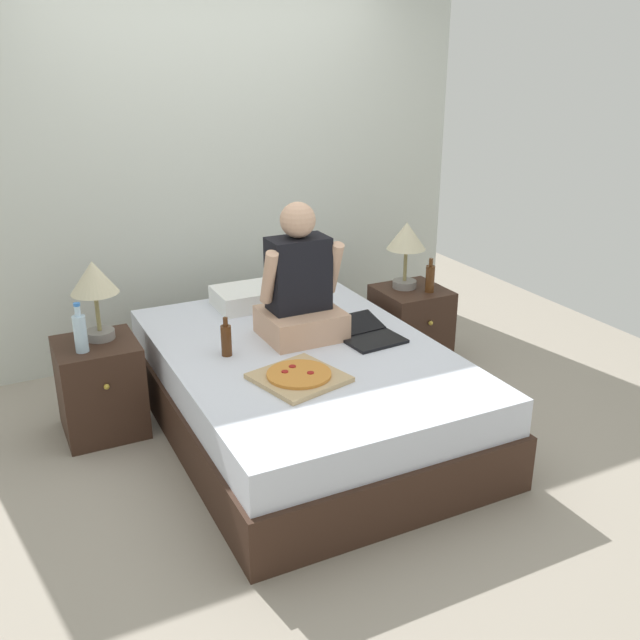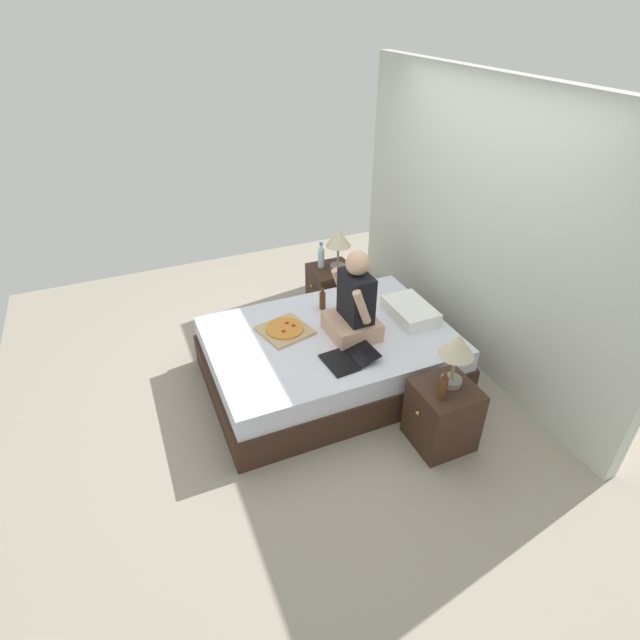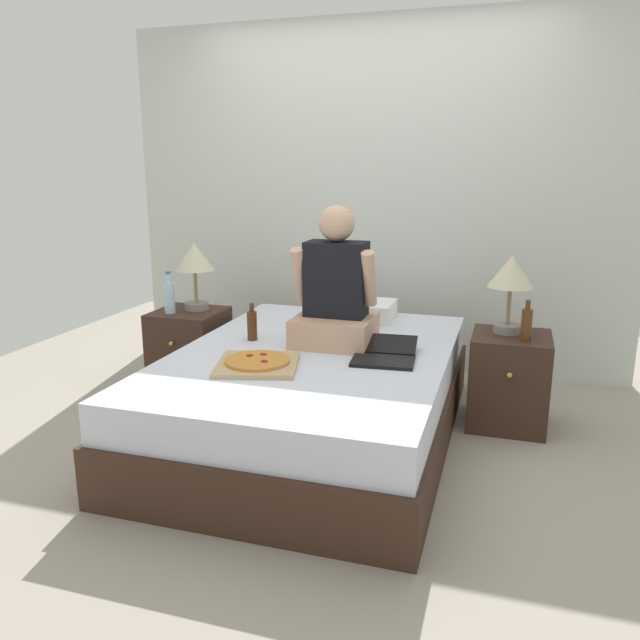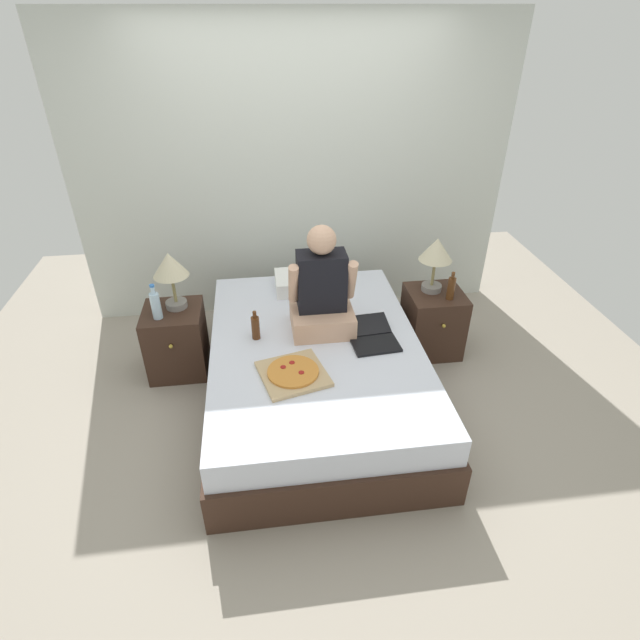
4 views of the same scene
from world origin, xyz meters
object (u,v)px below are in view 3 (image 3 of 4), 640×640
Objects in this scene: water_bottle at (169,296)px; pizza_box at (257,363)px; beer_bottle at (526,324)px; beer_bottle_on_bed at (252,325)px; person_seated at (335,294)px; nightstand_right at (509,380)px; lamp_on_right_nightstand at (511,277)px; nightstand_left at (190,350)px; laptop at (384,355)px; bed at (314,394)px; lamp_on_left_nightstand at (195,262)px.

pizza_box is at bearing -38.64° from water_bottle.
beer_bottle is at bearing 29.57° from pizza_box.
beer_bottle_on_bed reaches higher than pizza_box.
person_seated is 3.55× the size of beer_bottle_on_bed.
person_seated reaches higher than nightstand_right.
nightstand_right reaches higher than pizza_box.
water_bottle is at bearing -176.23° from lamp_on_right_nightstand.
beer_bottle_on_bed is at bearing -31.18° from nightstand_left.
lamp_on_right_nightstand reaches higher than beer_bottle.
nightstand_right is 0.86m from laptop.
beer_bottle is (0.07, -0.10, 0.37)m from nightstand_right.
nightstand_left is 1.98× the size of water_bottle.
pizza_box is (-1.30, -0.73, -0.12)m from beer_bottle.
pizza_box is (-0.19, -0.35, 0.27)m from bed.
pizza_box is at bearing -145.74° from nightstand_right.
water_bottle reaches higher than nightstand_left.
laptop is 0.67m from pizza_box.
bed is 4.88× the size of laptop.
laptop reaches higher than pizza_box.
beer_bottle is at bearing -2.66° from nightstand_left.
nightstand_right is 1.21× the size of lamp_on_right_nightstand.
water_bottle is (-0.08, -0.09, 0.38)m from nightstand_left.
lamp_on_right_nightstand is 1.00m from person_seated.
nightstand_left is 0.70× the size of person_seated.
bed is 3.93× the size of nightstand_left.
beer_bottle_on_bed is (-0.41, 0.11, 0.34)m from bed.
water_bottle reaches higher than laptop.
lamp_on_right_nightstand is at bearing 120.93° from nightstand_right.
water_bottle is 2.23m from beer_bottle.
pizza_box is 0.51m from beer_bottle_on_bed.
lamp_on_right_nightstand is at bearing 3.77° from water_bottle.
water_bottle reaches higher than pizza_box.
lamp_on_left_nightstand is at bearing 51.37° from nightstand_left.
lamp_on_left_nightstand is 1.13m from person_seated.
water_bottle is at bearing -131.65° from nightstand_left.
laptop is at bearing -3.98° from bed.
beer_bottle_on_bed is at bearing -170.07° from person_seated.
pizza_box is (0.81, -0.88, -0.35)m from lamp_on_left_nightstand.
lamp_on_right_nightstand is at bearing 0.00° from lamp_on_left_nightstand.
lamp_on_left_nightstand is 2.13m from beer_bottle.
lamp_on_right_nightstand is 0.58× the size of person_seated.
beer_bottle is at bearing -54.99° from nightstand_right.
water_bottle is 0.61× the size of lamp_on_right_nightstand.
bed is at bearing -25.20° from nightstand_left.
laptop is (1.40, -0.57, -0.35)m from lamp_on_left_nightstand.
bed is at bearing 176.02° from laptop.
water_bottle is 2.14m from lamp_on_right_nightstand.
bed is at bearing -160.67° from beer_bottle.
nightstand_left is 1.21× the size of lamp_on_right_nightstand.
person_seated is at bearing 64.50° from pizza_box.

